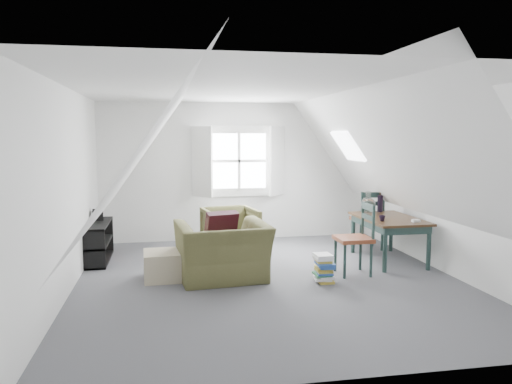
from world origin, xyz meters
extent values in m
plane|color=#4C4C51|center=(0.00, 0.00, 0.00)|extent=(5.50, 5.50, 0.00)
plane|color=white|center=(0.00, 0.00, 2.50)|extent=(5.50, 5.50, 0.00)
plane|color=silver|center=(0.00, 2.75, 1.25)|extent=(5.00, 0.00, 5.00)
plane|color=silver|center=(0.00, -2.75, 1.25)|extent=(5.00, 0.00, 5.00)
plane|color=silver|center=(-2.50, 0.00, 1.25)|extent=(0.00, 5.50, 5.50)
plane|color=silver|center=(2.50, 0.00, 1.25)|extent=(0.00, 5.50, 5.50)
plane|color=white|center=(-1.55, 0.00, 1.78)|extent=(3.19, 5.50, 4.48)
plane|color=white|center=(1.55, 0.00, 1.78)|extent=(3.19, 5.50, 4.48)
cube|color=white|center=(0.00, 2.73, 1.45)|extent=(1.30, 0.04, 1.30)
cube|color=white|center=(-0.68, 2.57, 1.45)|extent=(0.35, 0.35, 1.25)
cube|color=white|center=(0.68, 2.57, 1.45)|extent=(0.35, 0.35, 1.25)
cube|color=white|center=(0.00, 2.72, 1.45)|extent=(1.00, 0.02, 1.00)
cube|color=white|center=(0.00, 2.70, 1.45)|extent=(1.08, 0.04, 0.05)
cube|color=white|center=(0.00, 2.70, 1.45)|extent=(0.05, 0.04, 1.08)
cube|color=white|center=(1.55, 1.30, 1.75)|extent=(0.35, 0.75, 0.47)
imported|color=#4D4C29|center=(-0.60, 0.16, 0.00)|extent=(1.27, 1.14, 0.76)
imported|color=#4D4C29|center=(-0.31, 1.59, 0.00)|extent=(0.94, 0.95, 0.76)
cube|color=#320D16|center=(-0.60, 0.31, 0.68)|extent=(0.48, 0.36, 0.45)
cube|color=tan|center=(-1.35, 0.33, 0.19)|extent=(0.58, 0.58, 0.37)
cube|color=#311D0F|center=(2.01, 0.70, 0.66)|extent=(0.81, 1.35, 0.04)
cube|color=#1F3431|center=(2.01, 0.70, 0.58)|extent=(0.72, 1.26, 0.11)
cylinder|color=#1F3431|center=(1.67, 0.10, 0.32)|extent=(0.06, 0.06, 0.64)
cylinder|color=#1F3431|center=(2.34, 0.10, 0.32)|extent=(0.06, 0.06, 0.64)
cylinder|color=#1F3431|center=(1.67, 1.31, 0.32)|extent=(0.06, 0.06, 0.64)
cylinder|color=#1F3431|center=(2.34, 1.31, 0.32)|extent=(0.06, 0.06, 0.64)
sphere|color=silver|center=(1.86, 1.15, 0.80)|extent=(0.24, 0.24, 0.24)
cylinder|color=silver|center=(1.86, 1.15, 0.96)|extent=(0.08, 0.08, 0.13)
cylinder|color=black|center=(2.11, 1.25, 0.81)|extent=(0.09, 0.09, 0.27)
cylinder|color=#3F2D1E|center=(2.11, 1.25, 1.11)|extent=(0.03, 0.06, 0.49)
cylinder|color=#3F2D1E|center=(2.12, 1.26, 1.11)|extent=(0.05, 0.07, 0.48)
cylinder|color=#3F2D1E|center=(2.09, 1.24, 1.11)|extent=(0.06, 0.08, 0.48)
imported|color=black|center=(1.76, 0.40, 0.67)|extent=(0.12, 0.12, 0.08)
cube|color=white|center=(2.21, 0.25, 0.69)|extent=(0.11, 0.07, 0.04)
cube|color=maroon|center=(2.02, 1.55, 0.50)|extent=(0.47, 0.47, 0.06)
cylinder|color=#1F3431|center=(2.21, 1.74, 0.24)|extent=(0.04, 0.04, 0.48)
cylinder|color=#1F3431|center=(2.21, 1.36, 0.24)|extent=(0.04, 0.04, 0.48)
cylinder|color=#1F3431|center=(1.83, 1.74, 0.24)|extent=(0.04, 0.04, 0.48)
cylinder|color=#1F3431|center=(1.83, 1.36, 0.24)|extent=(0.04, 0.04, 0.48)
cylinder|color=#1F3431|center=(2.21, 1.34, 0.74)|extent=(0.04, 0.04, 0.50)
cylinder|color=#1F3431|center=(1.83, 1.34, 0.74)|extent=(0.04, 0.04, 0.50)
cube|color=#1F3431|center=(2.02, 1.34, 0.94)|extent=(0.38, 0.03, 0.09)
cube|color=#1F3431|center=(2.02, 1.34, 0.80)|extent=(0.38, 0.03, 0.07)
cube|color=maroon|center=(1.20, 0.10, 0.49)|extent=(0.46, 0.46, 0.05)
cylinder|color=#1F3431|center=(1.01, 0.29, 0.24)|extent=(0.04, 0.04, 0.47)
cylinder|color=#1F3431|center=(1.39, 0.29, 0.24)|extent=(0.04, 0.04, 0.47)
cylinder|color=#1F3431|center=(1.01, -0.08, 0.24)|extent=(0.04, 0.04, 0.47)
cylinder|color=#1F3431|center=(1.39, -0.08, 0.24)|extent=(0.04, 0.04, 0.47)
cylinder|color=#1F3431|center=(1.41, 0.29, 0.74)|extent=(0.04, 0.04, 0.49)
cylinder|color=#1F3431|center=(1.41, -0.08, 0.74)|extent=(0.04, 0.04, 0.49)
cube|color=#1F3431|center=(1.41, 0.10, 0.93)|extent=(0.03, 0.37, 0.09)
cube|color=#1F3431|center=(1.41, 0.10, 0.79)|extent=(0.03, 0.37, 0.07)
cube|color=black|center=(-2.39, 1.52, 0.01)|extent=(0.38, 1.15, 0.03)
cube|color=black|center=(-2.39, 1.52, 0.29)|extent=(0.38, 1.15, 0.03)
cube|color=black|center=(-2.39, 1.52, 0.58)|extent=(0.38, 1.15, 0.03)
cube|color=black|center=(-2.39, 0.96, 0.29)|extent=(0.38, 0.03, 0.58)
cube|color=black|center=(-2.39, 2.08, 0.29)|extent=(0.38, 0.03, 0.58)
cube|color=#264C99|center=(-2.39, 1.18, 0.12)|extent=(0.17, 0.19, 0.21)
cube|color=red|center=(-2.39, 1.62, 0.12)|extent=(0.17, 0.23, 0.21)
cube|color=white|center=(-2.39, 1.33, 0.40)|extent=(0.17, 0.21, 0.19)
cube|color=black|center=(-2.39, 1.77, 0.67)|extent=(0.19, 0.24, 0.18)
cube|color=#B29933|center=(0.70, -0.19, 0.02)|extent=(0.19, 0.26, 0.03)
cube|color=white|center=(0.68, -0.18, 0.05)|extent=(0.25, 0.28, 0.03)
cube|color=white|center=(0.71, -0.19, 0.08)|extent=(0.21, 0.28, 0.03)
cube|color=#337F4C|center=(0.66, -0.19, 0.11)|extent=(0.21, 0.26, 0.03)
cube|color=#264C99|center=(0.69, -0.21, 0.13)|extent=(0.23, 0.29, 0.02)
cube|color=#B29933|center=(0.68, -0.19, 0.16)|extent=(0.20, 0.26, 0.02)
cube|color=#B29933|center=(0.69, -0.17, 0.18)|extent=(0.23, 0.28, 0.03)
cube|color=#264C99|center=(0.71, -0.21, 0.22)|extent=(0.23, 0.29, 0.03)
cube|color=#264C99|center=(0.69, -0.21, 0.25)|extent=(0.23, 0.28, 0.03)
cube|color=#B29933|center=(0.69, -0.16, 0.28)|extent=(0.21, 0.27, 0.03)
cube|color=white|center=(0.68, -0.17, 0.32)|extent=(0.21, 0.24, 0.04)
cube|color=white|center=(0.68, -0.16, 0.35)|extent=(0.21, 0.26, 0.03)
camera|label=1|loc=(-1.33, -6.29, 1.91)|focal=35.00mm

